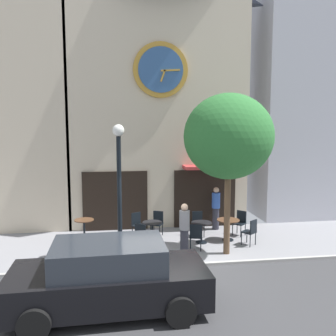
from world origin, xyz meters
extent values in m
cube|color=gray|center=(0.00, 2.04, -0.03)|extent=(26.19, 4.07, 0.05)
cube|color=#38383A|center=(0.00, -2.73, -0.03)|extent=(26.19, 5.46, 0.05)
cube|color=#A8A5A0|center=(0.00, 0.02, 0.04)|extent=(26.19, 0.12, 0.08)
cube|color=beige|center=(0.35, 5.15, 4.50)|extent=(7.12, 2.16, 8.99)
cylinder|color=#B7842D|center=(0.35, 4.01, 6.14)|extent=(2.09, 0.10, 2.09)
cylinder|color=#2D5184|center=(0.35, 3.95, 6.14)|extent=(1.71, 0.04, 1.71)
cube|color=#B7842D|center=(0.43, 3.91, 5.92)|extent=(0.21, 0.03, 0.46)
cube|color=#B7842D|center=(0.71, 3.91, 6.12)|extent=(0.73, 0.03, 0.10)
cube|color=black|center=(-1.43, 4.03, 1.15)|extent=(2.49, 0.10, 2.30)
cube|color=black|center=(2.13, 4.03, 1.15)|extent=(2.49, 0.10, 2.30)
cube|color=#B23333|center=(2.34, 3.72, 2.45)|extent=(2.28, 0.90, 0.12)
cube|color=#B2B2BC|center=(7.93, 6.47, 7.72)|extent=(6.29, 4.81, 15.45)
cylinder|color=black|center=(-1.29, 1.12, 0.18)|extent=(0.32, 0.32, 0.36)
cylinder|color=black|center=(-1.29, 1.12, 1.87)|extent=(0.14, 0.14, 3.74)
sphere|color=white|center=(-1.29, 1.12, 3.92)|extent=(0.36, 0.36, 0.36)
cylinder|color=brown|center=(2.07, 0.88, 1.38)|extent=(0.20, 0.20, 2.75)
ellipsoid|color=#2D7033|center=(2.07, 0.88, 3.73)|extent=(2.78, 2.51, 2.65)
cylinder|color=black|center=(-2.53, 2.88, 0.37)|extent=(0.07, 0.07, 0.74)
cylinder|color=black|center=(-2.53, 2.88, 0.01)|extent=(0.40, 0.40, 0.03)
cylinder|color=brown|center=(-2.53, 2.88, 0.74)|extent=(0.69, 0.69, 0.03)
cylinder|color=black|center=(-0.16, 2.34, 0.35)|extent=(0.07, 0.07, 0.70)
cylinder|color=black|center=(-0.16, 2.34, 0.01)|extent=(0.40, 0.40, 0.03)
cylinder|color=black|center=(-0.16, 2.34, 0.70)|extent=(0.69, 0.69, 0.03)
cylinder|color=black|center=(1.52, 2.04, 0.36)|extent=(0.07, 0.07, 0.71)
cylinder|color=black|center=(1.52, 2.04, 0.01)|extent=(0.40, 0.40, 0.03)
cylinder|color=black|center=(1.52, 2.04, 0.71)|extent=(0.71, 0.71, 0.03)
cylinder|color=black|center=(2.52, 2.16, 0.37)|extent=(0.07, 0.07, 0.74)
cylinder|color=black|center=(2.52, 2.16, 0.01)|extent=(0.40, 0.40, 0.03)
cylinder|color=brown|center=(2.52, 2.16, 0.74)|extent=(0.79, 0.79, 0.03)
cube|color=black|center=(-0.60, 2.90, 0.45)|extent=(0.55, 0.55, 0.04)
cube|color=black|center=(-0.69, 3.05, 0.68)|extent=(0.35, 0.23, 0.45)
cylinder|color=black|center=(-0.66, 2.66, 0.23)|extent=(0.03, 0.03, 0.45)
cylinder|color=black|center=(-0.36, 2.84, 0.23)|extent=(0.03, 0.03, 0.45)
cylinder|color=black|center=(-0.83, 2.96, 0.23)|extent=(0.03, 0.03, 0.45)
cylinder|color=black|center=(-0.54, 3.13, 0.23)|extent=(0.03, 0.03, 0.45)
cube|color=black|center=(-0.54, 1.64, 0.45)|extent=(0.56, 0.56, 0.04)
cube|color=black|center=(-0.64, 1.49, 0.68)|extent=(0.33, 0.25, 0.45)
cylinder|color=black|center=(-0.30, 1.68, 0.23)|extent=(0.03, 0.03, 0.45)
cylinder|color=black|center=(-0.58, 1.87, 0.23)|extent=(0.03, 0.03, 0.45)
cylinder|color=black|center=(-0.50, 1.40, 0.23)|extent=(0.03, 0.03, 0.45)
cylinder|color=black|center=(-0.78, 1.59, 0.23)|extent=(0.03, 0.03, 0.45)
cube|color=black|center=(1.58, 2.75, 0.45)|extent=(0.41, 0.41, 0.04)
cube|color=black|center=(1.58, 2.93, 0.68)|extent=(0.38, 0.05, 0.45)
cylinder|color=black|center=(1.41, 2.57, 0.23)|extent=(0.03, 0.03, 0.45)
cylinder|color=black|center=(1.75, 2.58, 0.23)|extent=(0.03, 0.03, 0.45)
cylinder|color=black|center=(1.41, 2.91, 0.23)|extent=(0.03, 0.03, 0.45)
cylinder|color=black|center=(1.75, 2.92, 0.23)|extent=(0.03, 0.03, 0.45)
cube|color=black|center=(0.06, 3.00, 0.45)|extent=(0.54, 0.54, 0.04)
cube|color=black|center=(0.15, 3.17, 0.68)|extent=(0.36, 0.21, 0.45)
cylinder|color=black|center=(-0.16, 2.93, 0.23)|extent=(0.03, 0.03, 0.45)
cylinder|color=black|center=(0.14, 2.78, 0.23)|extent=(0.03, 0.03, 0.45)
cylinder|color=black|center=(-0.01, 3.23, 0.23)|extent=(0.03, 0.03, 0.45)
cylinder|color=black|center=(0.29, 3.08, 0.23)|extent=(0.03, 0.03, 0.45)
cube|color=black|center=(3.06, 1.58, 0.45)|extent=(0.56, 0.56, 0.04)
cube|color=black|center=(3.17, 1.43, 0.68)|extent=(0.33, 0.26, 0.45)
cylinder|color=black|center=(3.09, 1.82, 0.23)|extent=(0.03, 0.03, 0.45)
cylinder|color=black|center=(2.82, 1.61, 0.23)|extent=(0.03, 0.03, 0.45)
cylinder|color=black|center=(3.30, 1.55, 0.23)|extent=(0.03, 0.03, 0.45)
cylinder|color=black|center=(3.03, 1.34, 0.23)|extent=(0.03, 0.03, 0.45)
cube|color=black|center=(3.10, 2.65, 0.45)|extent=(0.56, 0.56, 0.04)
cube|color=black|center=(3.23, 2.77, 0.68)|extent=(0.28, 0.31, 0.45)
cylinder|color=black|center=(2.86, 2.66, 0.23)|extent=(0.03, 0.03, 0.45)
cylinder|color=black|center=(3.08, 2.41, 0.23)|extent=(0.03, 0.03, 0.45)
cylinder|color=black|center=(3.11, 2.89, 0.23)|extent=(0.03, 0.03, 0.45)
cylinder|color=black|center=(3.34, 2.64, 0.23)|extent=(0.03, 0.03, 0.45)
cube|color=black|center=(1.17, 1.37, 0.45)|extent=(0.48, 0.48, 0.04)
cube|color=black|center=(1.13, 1.19, 0.68)|extent=(0.38, 0.13, 0.45)
cylinder|color=black|center=(1.38, 1.49, 0.23)|extent=(0.03, 0.03, 0.45)
cylinder|color=black|center=(1.04, 1.57, 0.23)|extent=(0.03, 0.03, 0.45)
cylinder|color=black|center=(1.29, 1.16, 0.23)|extent=(0.03, 0.03, 0.45)
cylinder|color=black|center=(0.96, 1.24, 0.23)|extent=(0.03, 0.03, 0.45)
cylinder|color=#2D2D38|center=(0.69, 0.86, 0.42)|extent=(0.29, 0.29, 0.85)
cylinder|color=slate|center=(0.69, 0.86, 1.15)|extent=(0.35, 0.35, 0.60)
sphere|color=tan|center=(0.69, 0.86, 1.56)|extent=(0.22, 0.22, 0.22)
cylinder|color=#2D2D38|center=(2.46, 3.55, 0.42)|extent=(0.29, 0.29, 0.85)
cylinder|color=#3359B2|center=(2.46, 3.55, 1.15)|extent=(0.35, 0.35, 0.60)
sphere|color=tan|center=(2.46, 3.55, 1.56)|extent=(0.22, 0.22, 0.22)
cube|color=black|center=(-1.56, -2.19, 0.60)|extent=(4.34, 1.90, 0.75)
cube|color=#262B33|center=(-1.56, -2.19, 1.25)|extent=(2.44, 1.64, 0.60)
cylinder|color=black|center=(-0.12, -3.05, 0.32)|extent=(0.64, 0.23, 0.64)
cylinder|color=black|center=(-0.17, -1.25, 0.32)|extent=(0.64, 0.23, 0.64)
cylinder|color=black|center=(-2.96, -3.12, 0.32)|extent=(0.64, 0.23, 0.64)
cylinder|color=black|center=(-3.00, -1.32, 0.32)|extent=(0.64, 0.23, 0.64)
camera|label=1|loc=(-1.36, -9.88, 4.10)|focal=38.69mm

